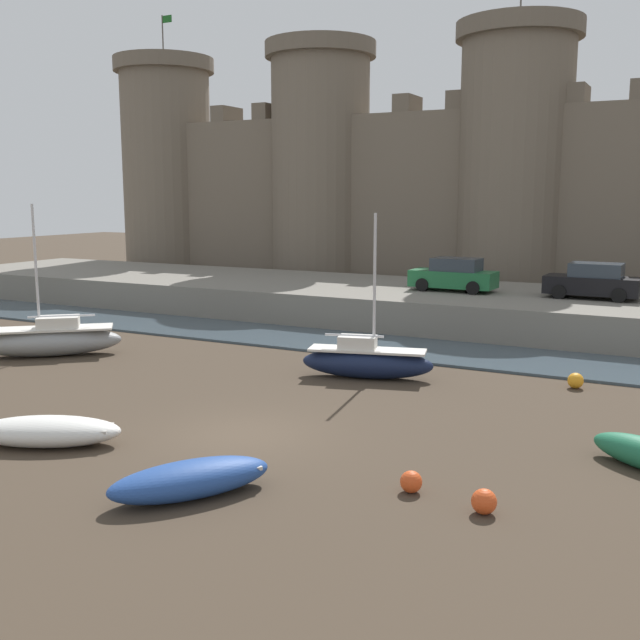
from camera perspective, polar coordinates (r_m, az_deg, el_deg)
ground_plane at (r=20.11m, az=-5.89°, el=-8.71°), size 160.00×160.00×0.00m
water_channel at (r=30.79m, az=6.72°, el=-2.19°), size 80.00×4.50×0.10m
quay_road at (r=37.44m, az=10.66°, el=0.98°), size 63.79×10.00×1.61m
castle at (r=46.79m, az=14.53°, el=10.61°), size 59.10×7.31×19.11m
sailboat_midflat_right at (r=25.89m, az=3.56°, el=-3.12°), size 4.72×2.30×5.67m
rowboat_foreground_left at (r=20.28m, az=-20.08°, el=-7.93°), size 3.96×2.91×0.76m
sailboat_near_channel_left at (r=31.23m, az=-19.97°, el=-1.42°), size 5.27×4.81×5.93m
rowboat_midflat_left at (r=16.25m, az=-9.83°, el=-11.82°), size 2.99×3.58×0.77m
mooring_buoy_mid_mud at (r=15.63m, az=12.39°, el=-13.36°), size 0.51×0.51×0.51m
mooring_buoy_near_channel at (r=25.95m, az=18.90°, el=-4.40°), size 0.52×0.52×0.52m
mooring_buoy_near_shore at (r=16.41m, az=6.96°, el=-12.14°), size 0.48×0.48×0.48m
car_quay_centre_east at (r=36.03m, az=20.09°, el=2.77°), size 4.14×1.97×1.62m
car_quay_west at (r=37.08m, az=10.17°, el=3.38°), size 4.14×1.97×1.62m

